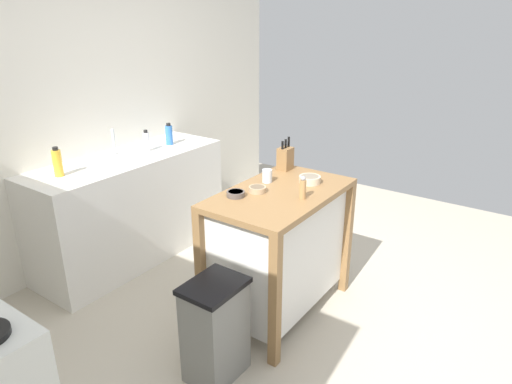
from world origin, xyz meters
name	(u,v)px	position (x,y,z in m)	size (l,w,h in m)	color
ground_plane	(291,325)	(0.00, 0.00, 0.00)	(5.89, 5.89, 0.00)	#BCB29E
wall_back	(87,108)	(0.00, 2.02, 1.30)	(4.89, 0.10, 2.60)	silver
kitchen_island	(279,246)	(0.12, 0.18, 0.52)	(1.06, 0.64, 0.93)	olive
knife_block	(285,158)	(0.53, 0.40, 1.01)	(0.11, 0.09, 0.24)	olive
bowl_ceramic_small	(310,179)	(0.38, 0.10, 0.95)	(0.15, 0.15, 0.05)	beige
bowl_stoneware_deep	(257,189)	(0.02, 0.30, 0.95)	(0.12, 0.12, 0.04)	tan
bowl_ceramic_wide	(236,194)	(-0.12, 0.37, 0.94)	(0.12, 0.12, 0.04)	#564C47
drinking_cup	(267,176)	(0.22, 0.36, 0.97)	(0.07, 0.07, 0.09)	silver
pepper_grinder	(303,188)	(0.09, 0.00, 1.00)	(0.04, 0.04, 0.15)	#AD7F4C
trash_bin	(215,330)	(-0.65, 0.13, 0.32)	(0.36, 0.28, 0.63)	slate
sink_counter	(132,207)	(0.06, 1.67, 0.46)	(1.74, 0.60, 0.92)	white
sink_faucet	(114,142)	(0.06, 1.81, 1.03)	(0.02, 0.02, 0.22)	#B7BCC1
bottle_dish_soap	(169,135)	(0.55, 1.65, 1.01)	(0.06, 0.06, 0.20)	blue
bottle_hand_soap	(57,163)	(-0.54, 1.69, 1.02)	(0.07, 0.07, 0.22)	yellow
bottle_spray_cleaner	(146,141)	(0.28, 1.65, 1.01)	(0.06, 0.06, 0.19)	white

